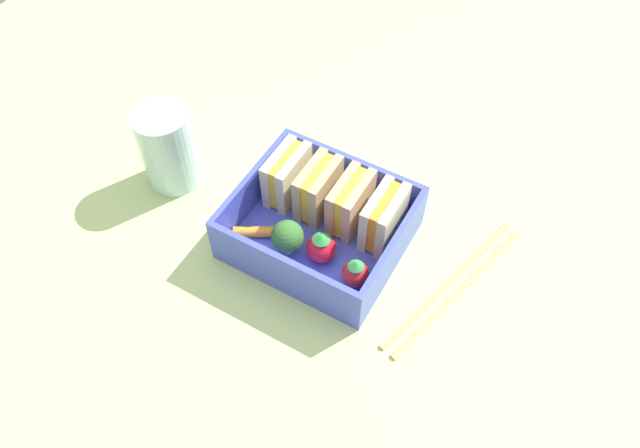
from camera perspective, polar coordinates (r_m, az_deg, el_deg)
ground_plane at (r=65.36cm, az=-0.00°, el=-1.93°), size 120.00×120.00×2.00cm
bento_tray at (r=64.05cm, az=-0.00°, el=-1.12°), size 16.63×14.56×1.20cm
bento_rim at (r=61.71cm, az=-0.00°, el=0.43°), size 16.63×14.56×4.57cm
sandwich_left at (r=64.64cm, az=-3.03°, el=4.47°), size 2.77×5.74×5.77cm
sandwich_center_left at (r=63.36cm, az=-0.17°, el=3.23°), size 2.77×5.74×5.77cm
sandwich_center at (r=62.28cm, az=2.79°, el=1.92°), size 2.77×5.74×5.77cm
sandwich_center_right at (r=61.40cm, az=5.85°, el=0.57°), size 2.77×5.74×5.77cm
carrot_stick_far_left at (r=63.25cm, az=-5.66°, el=-0.72°), size 4.93×3.49×1.11cm
broccoli_floret at (r=60.51cm, az=-2.99°, el=-1.17°), size 3.25×3.25×4.00cm
strawberry_far_left at (r=60.57cm, az=0.11°, el=-2.16°), size 2.95×2.95×3.55cm
strawberry_left at (r=59.26cm, az=3.25°, el=-4.51°), size 2.62×2.62×3.22cm
chopstick_pair at (r=62.56cm, az=12.20°, el=-5.45°), size 7.27×19.91×0.70cm
drinking_glass at (r=68.13cm, az=-13.77°, el=6.72°), size 5.77×5.77×9.47cm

